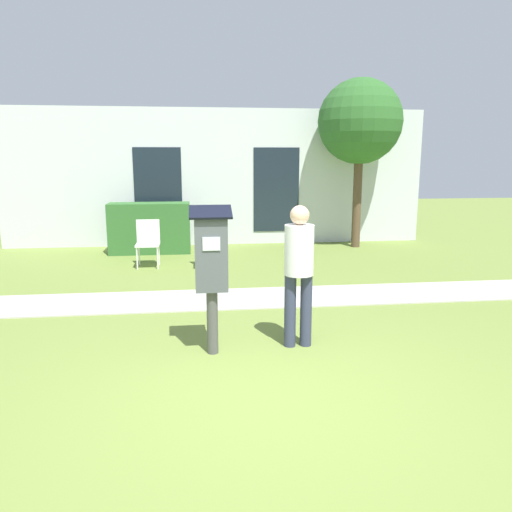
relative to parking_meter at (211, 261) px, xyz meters
name	(u,v)px	position (x,y,z in m)	size (l,w,h in m)	color
ground_plane	(263,400)	(0.39, -1.12, -1.02)	(40.00, 40.00, 0.00)	olive
sidewalk	(234,299)	(0.39, 2.03, -1.01)	(12.00, 1.10, 0.02)	#B7B2A8
building_facade	(218,178)	(0.39, 6.92, 0.58)	(10.00, 0.26, 3.20)	silver
parking_meter	(211,261)	(0.00, 0.00, 0.00)	(0.44, 0.31, 1.59)	#4C4C4C
person_standing	(299,265)	(0.95, 0.10, -0.09)	(0.32, 0.32, 1.58)	#333851
outdoor_chair_left	(148,239)	(-1.07, 4.51, -0.49)	(0.44, 0.44, 0.90)	white
outdoor_chair_middle	(209,240)	(0.09, 4.27, -0.49)	(0.44, 0.44, 0.90)	white
hedge_row	(150,228)	(-1.15, 5.91, -0.47)	(1.75, 0.60, 1.10)	#33662D
tree	(360,122)	(3.57, 6.09, 1.83)	(1.90, 1.90, 3.82)	brown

